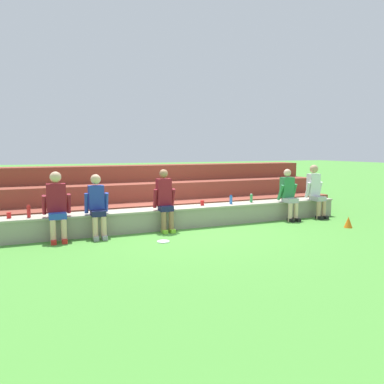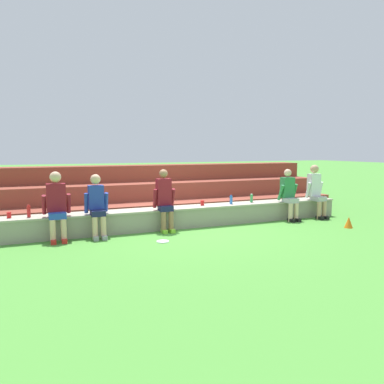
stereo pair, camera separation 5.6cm
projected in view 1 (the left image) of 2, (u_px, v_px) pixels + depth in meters
ground_plane at (189, 229)px, 8.60m from camera, size 80.00×80.00×0.00m
stone_seating_wall at (184, 216)px, 8.82m from camera, size 8.57×0.58×0.47m
brick_bleachers at (158, 195)px, 10.62m from camera, size 9.93×2.27×1.36m
person_far_left at (57, 204)px, 7.42m from camera, size 0.55×0.56×1.39m
person_left_of_center at (97, 204)px, 7.72m from camera, size 0.49×0.59×1.31m
person_center at (165, 199)px, 8.29m from camera, size 0.50×0.49×1.38m
person_right_of_center at (289, 194)px, 9.60m from camera, size 0.51×0.53×1.32m
person_far_right at (316, 190)px, 9.97m from camera, size 0.49×0.59×1.41m
water_bottle_mid_right at (29, 212)px, 7.44m from camera, size 0.07×0.07×0.25m
water_bottle_mid_left at (251, 198)px, 9.54m from camera, size 0.07×0.07×0.22m
water_bottle_center_gap at (231, 200)px, 9.25m from camera, size 0.07×0.07×0.22m
plastic_cup_left_end at (9, 215)px, 7.35m from camera, size 0.08×0.08×0.12m
plastic_cup_middle at (202, 203)px, 9.03m from camera, size 0.09×0.09×0.12m
frisbee at (163, 241)px, 7.38m from camera, size 0.25×0.25×0.02m
sports_cone at (348, 222)px, 8.71m from camera, size 0.19×0.19×0.26m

